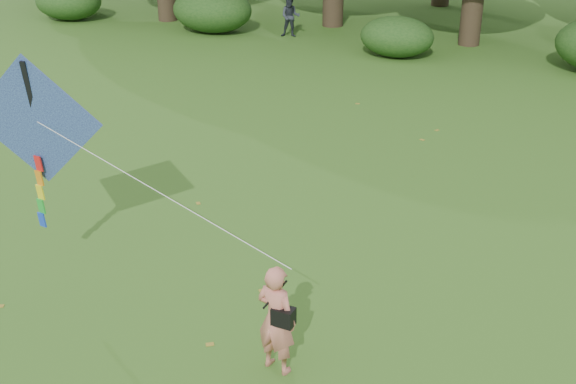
% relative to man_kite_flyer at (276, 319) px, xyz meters
% --- Properties ---
extents(ground, '(100.00, 100.00, 0.00)m').
position_rel_man_kite_flyer_xyz_m(ground, '(0.30, 0.47, -0.82)').
color(ground, '#265114').
rests_on(ground, ground).
extents(man_kite_flyer, '(0.66, 0.49, 1.64)m').
position_rel_man_kite_flyer_xyz_m(man_kite_flyer, '(0.00, 0.00, 0.00)').
color(man_kite_flyer, '#CD7360').
rests_on(man_kite_flyer, ground).
extents(bystander_left, '(0.92, 0.81, 1.59)m').
position_rel_man_kite_flyer_xyz_m(bystander_left, '(-8.47, 18.83, -0.03)').
color(bystander_left, '#282D36').
rests_on(bystander_left, ground).
extents(crossbody_bag, '(0.43, 0.20, 0.68)m').
position_rel_man_kite_flyer_xyz_m(crossbody_bag, '(0.12, -0.03, 0.11)').
color(crossbody_bag, black).
rests_on(crossbody_bag, ground).
extents(flying_kite, '(5.78, 1.01, 3.01)m').
position_rel_man_kite_flyer_xyz_m(flying_kite, '(-4.45, 0.65, 1.93)').
color(flying_kite, '#2663A7').
rests_on(flying_kite, ground).
extents(shrub_band, '(39.15, 3.22, 1.88)m').
position_rel_man_kite_flyer_xyz_m(shrub_band, '(-0.42, 18.07, 0.03)').
color(shrub_band, '#264919').
rests_on(shrub_band, ground).
extents(fallen_leaves, '(10.83, 12.38, 0.01)m').
position_rel_man_kite_flyer_xyz_m(fallen_leaves, '(-0.25, 5.01, -0.82)').
color(fallen_leaves, olive).
rests_on(fallen_leaves, ground).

